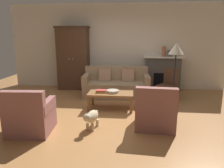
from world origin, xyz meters
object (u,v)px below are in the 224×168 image
at_px(fireplace, 163,73).
at_px(couch, 116,86).
at_px(coffee_table, 111,94).
at_px(armchair_near_right, 155,112).
at_px(fruit_bowl, 113,91).
at_px(book_stack, 101,91).
at_px(armoire, 73,58).
at_px(side_chair_wooden, 168,83).
at_px(mantel_vase_slate, 169,53).
at_px(dog, 92,117).
at_px(mantel_vase_terracotta, 164,51).
at_px(mantel_vase_cream, 176,53).
at_px(floor_lamp, 176,53).
at_px(armchair_near_left, 30,117).

height_order(fireplace, couch, fireplace).
height_order(coffee_table, armchair_near_right, armchair_near_right).
relative_size(fruit_bowl, book_stack, 1.23).
xyz_separation_m(armoire, side_chair_wooden, (2.97, -1.08, -0.52)).
height_order(mantel_vase_slate, dog, mantel_vase_slate).
bearing_deg(mantel_vase_terracotta, armoire, -178.83).
relative_size(mantel_vase_cream, floor_lamp, 0.14).
bearing_deg(couch, mantel_vase_terracotta, 30.32).
relative_size(couch, armchair_near_left, 2.23).
distance_m(armchair_near_right, floor_lamp, 1.67).
height_order(armchair_near_right, floor_lamp, floor_lamp).
xyz_separation_m(mantel_vase_terracotta, mantel_vase_slate, (0.18, 0.00, -0.06)).
xyz_separation_m(armoire, dog, (1.22, -3.16, -0.79)).
bearing_deg(side_chair_wooden, armchair_near_right, -105.33).
bearing_deg(book_stack, fireplace, 49.93).
height_order(mantel_vase_cream, side_chair_wooden, mantel_vase_cream).
bearing_deg(floor_lamp, coffee_table, -174.86).
height_order(couch, fruit_bowl, couch).
bearing_deg(coffee_table, fireplace, 53.47).
height_order(armoire, fruit_bowl, armoire).
bearing_deg(armchair_near_left, dog, 13.99).
xyz_separation_m(armchair_near_right, dog, (-1.24, -0.20, -0.07)).
relative_size(book_stack, mantel_vase_cream, 1.13).
xyz_separation_m(fruit_bowl, armchair_near_right, (0.95, -1.01, -0.14)).
height_order(armchair_near_right, side_chair_wooden, side_chair_wooden).
bearing_deg(side_chair_wooden, dog, -130.20).
height_order(fireplace, fruit_bowl, fireplace).
bearing_deg(mantel_vase_slate, armoire, -178.90).
bearing_deg(dog, side_chair_wooden, 49.80).
relative_size(coffee_table, fruit_bowl, 3.62).
height_order(coffee_table, mantel_vase_cream, mantel_vase_cream).
xyz_separation_m(fireplace, mantel_vase_slate, (0.18, -0.02, 0.65)).
height_order(armoire, mantel_vase_cream, armoire).
height_order(coffee_table, mantel_vase_terracotta, mantel_vase_terracotta).
xyz_separation_m(fruit_bowl, mantel_vase_cream, (1.82, 2.00, 0.78)).
bearing_deg(fireplace, coffee_table, -126.53).
relative_size(fruit_bowl, mantel_vase_terracotta, 0.95).
bearing_deg(coffee_table, mantel_vase_terracotta, 53.22).
bearing_deg(armchair_near_left, coffee_table, 47.88).
xyz_separation_m(mantel_vase_cream, side_chair_wooden, (-0.36, -1.14, -0.72)).
xyz_separation_m(armoire, fruit_bowl, (1.51, -1.94, -0.59)).
bearing_deg(side_chair_wooden, book_stack, -153.01).
distance_m(armoire, book_stack, 2.39).
relative_size(fruit_bowl, armchair_near_right, 0.35).
distance_m(book_stack, armchair_near_left, 1.85).
bearing_deg(armoire, couch, -27.78).
bearing_deg(armoire, fruit_bowl, -52.13).
relative_size(armchair_near_left, floor_lamp, 0.54).
xyz_separation_m(armchair_near_left, armchair_near_right, (2.35, 0.48, 0.00)).
height_order(armchair_near_left, floor_lamp, floor_lamp).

